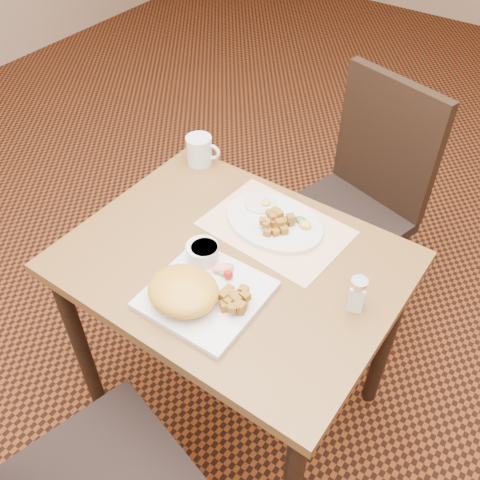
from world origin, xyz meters
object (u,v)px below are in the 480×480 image
object	(u,v)px
salt_shaker	(357,294)
coffee_mug	(200,150)
table	(233,285)
plate_oval	(274,222)
chair_far	(358,195)

from	to	relation	value
salt_shaker	coffee_mug	world-z (taller)	salt_shaker
salt_shaker	coffee_mug	bearing A→B (deg)	159.46
table	plate_oval	distance (m)	0.22
chair_far	plate_oval	distance (m)	0.57
chair_far	plate_oval	xyz separation A→B (m)	(-0.05, -0.53, 0.22)
table	chair_far	size ratio (longest dim) A/B	0.93
table	plate_oval	bearing A→B (deg)	84.56
plate_oval	chair_far	bearing A→B (deg)	84.73
salt_shaker	table	bearing A→B (deg)	-173.63
chair_far	coffee_mug	size ratio (longest dim) A/B	8.43
chair_far	salt_shaker	size ratio (longest dim) A/B	9.70
chair_far	coffee_mug	distance (m)	0.64
table	coffee_mug	bearing A→B (deg)	139.49
chair_far	plate_oval	size ratio (longest dim) A/B	3.19
plate_oval	coffee_mug	size ratio (longest dim) A/B	2.65
table	coffee_mug	distance (m)	0.49
table	salt_shaker	size ratio (longest dim) A/B	9.00
plate_oval	salt_shaker	bearing A→B (deg)	-23.21
chair_far	salt_shaker	distance (m)	0.77
table	coffee_mug	xyz separation A→B (m)	(-0.35, 0.30, 0.16)
table	chair_far	xyz separation A→B (m)	(0.07, 0.71, -0.10)
table	plate_oval	size ratio (longest dim) A/B	2.96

